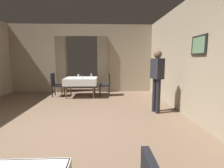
{
  "coord_description": "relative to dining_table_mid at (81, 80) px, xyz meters",
  "views": [
    {
      "loc": [
        1.04,
        -3.53,
        1.47
      ],
      "look_at": [
        1.2,
        0.47,
        0.89
      ],
      "focal_mm": 26.97,
      "sensor_mm": 36.0,
      "label": 1
    }
  ],
  "objects": [
    {
      "name": "dining_table_mid",
      "position": [
        0.0,
        0.0,
        0.0
      ],
      "size": [
        1.25,
        1.05,
        0.75
      ],
      "color": "brown",
      "rests_on": "ground"
    },
    {
      "name": "plate_mid_c",
      "position": [
        -0.28,
        -0.15,
        0.1
      ],
      "size": [
        0.23,
        0.23,
        0.01
      ],
      "primitive_type": "cylinder",
      "color": "white",
      "rests_on": "dining_table_mid"
    },
    {
      "name": "ground",
      "position": [
        -0.08,
        -3.15,
        -0.66
      ],
      "size": [
        10.08,
        10.08,
        0.0
      ],
      "primitive_type": "plane",
      "color": "#7A604C"
    },
    {
      "name": "chair_mid_right",
      "position": [
        1.01,
        0.12,
        -0.14
      ],
      "size": [
        0.44,
        0.44,
        0.93
      ],
      "color": "black",
      "rests_on": "ground"
    },
    {
      "name": "wall_back",
      "position": [
        -0.08,
        1.03,
        0.85
      ],
      "size": [
        6.4,
        0.27,
        3.0
      ],
      "color": "tan",
      "rests_on": "ground"
    },
    {
      "name": "glass_mid_b",
      "position": [
        -0.14,
        0.22,
        0.15
      ],
      "size": [
        0.08,
        0.08,
        0.12
      ],
      "primitive_type": "cylinder",
      "color": "silver",
      "rests_on": "dining_table_mid"
    },
    {
      "name": "person_waiter_by_doorway",
      "position": [
        2.37,
        -2.16,
        0.37
      ],
      "size": [
        0.31,
        0.41,
        1.72
      ],
      "color": "black",
      "rests_on": "ground"
    },
    {
      "name": "flower_vase_mid",
      "position": [
        0.4,
        0.14,
        0.19
      ],
      "size": [
        0.07,
        0.07,
        0.18
      ],
      "color": "silver",
      "rests_on": "dining_table_mid"
    },
    {
      "name": "wall_right",
      "position": [
        3.12,
        -3.15,
        0.84
      ],
      "size": [
        0.16,
        8.4,
        3.0
      ],
      "color": "tan",
      "rests_on": "ground"
    },
    {
      "name": "chair_mid_left",
      "position": [
        -1.01,
        0.05,
        -0.14
      ],
      "size": [
        0.44,
        0.44,
        0.93
      ],
      "color": "black",
      "rests_on": "ground"
    },
    {
      "name": "glass_mid_d",
      "position": [
        0.06,
        -0.23,
        0.14
      ],
      "size": [
        0.08,
        0.08,
        0.09
      ],
      "primitive_type": "cylinder",
      "color": "silver",
      "rests_on": "dining_table_mid"
    }
  ]
}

